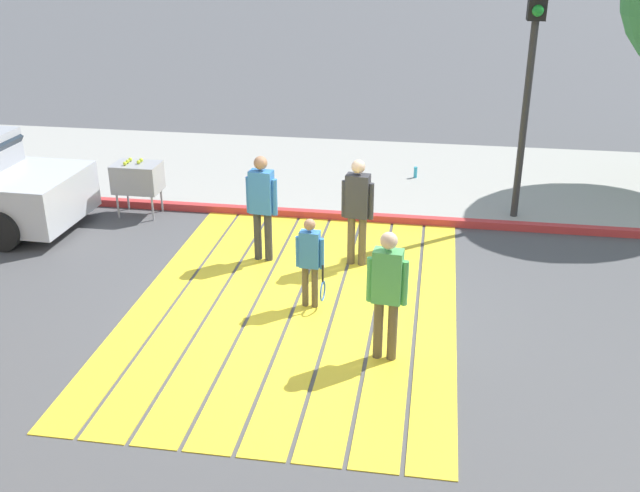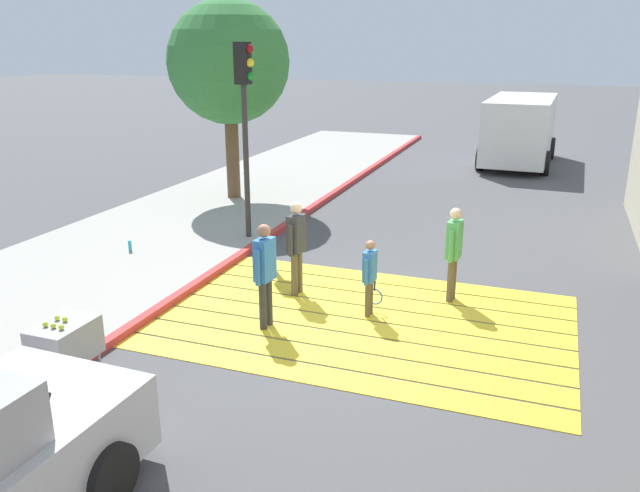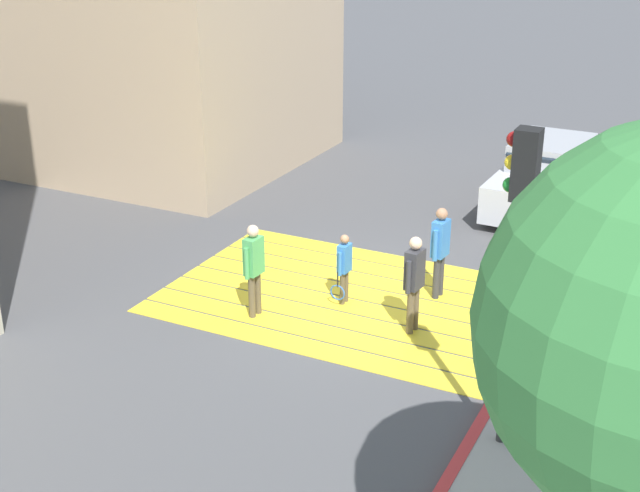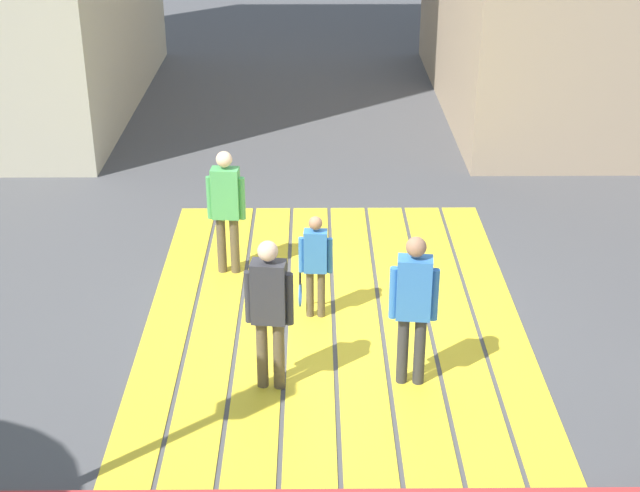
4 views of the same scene
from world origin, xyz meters
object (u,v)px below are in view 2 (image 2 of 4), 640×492
Objects in this scene: traffic_light_corner at (245,102)px; water_bottle at (130,246)px; pedestrian_adult_side at (265,269)px; street_tree at (232,66)px; pedestrian_child_with_racket at (370,274)px; pedestrian_adult_lead at (296,242)px; tennis_ball_cart at (65,342)px; pedestrian_adult_trailing at (454,248)px; van_down_street at (520,129)px.

traffic_light_corner is 19.27× the size of water_bottle.
pedestrian_adult_side is at bearing -60.67° from traffic_light_corner.
pedestrian_child_with_racket is (5.55, -6.15, -2.91)m from street_tree.
traffic_light_corner is at bearing 130.63° from pedestrian_adult_lead.
traffic_light_corner is at bearing 119.33° from pedestrian_adult_side.
street_tree is 4.15× the size of pedestrian_child_with_racket.
pedestrian_child_with_racket is (2.92, 3.59, 0.02)m from tennis_ball_cart.
pedestrian_adult_trailing is (4.06, 4.69, 0.26)m from tennis_ball_cart.
pedestrian_adult_side is (-2.52, -2.08, 0.02)m from pedestrian_adult_trailing.
pedestrian_adult_trailing is at bearing 13.88° from pedestrian_adult_lead.
pedestrian_adult_side is at bearing -140.56° from pedestrian_adult_trailing.
water_bottle is 6.63m from pedestrian_adult_trailing.
pedestrian_adult_trailing is (4.74, -1.86, -2.08)m from traffic_light_corner.
traffic_light_corner is 5.20m from pedestrian_child_with_racket.
pedestrian_adult_side reaches higher than pedestrian_adult_lead.
van_down_street reaches higher than pedestrian_adult_lead.
pedestrian_child_with_racket is (1.38, 0.98, -0.25)m from pedestrian_adult_side.
water_bottle is at bearing 169.82° from pedestrian_adult_lead.
pedestrian_adult_trailing is at bearing -90.79° from van_down_street.
van_down_street is 3.15× the size of pedestrian_adult_side.
traffic_light_corner is at bearing 95.91° from tennis_ball_cart.
street_tree is at bearing 121.45° from traffic_light_corner.
tennis_ball_cart reaches higher than water_bottle.
pedestrian_adult_side is at bearing -27.91° from water_bottle.
pedestrian_adult_lead is (-2.78, -14.15, -0.31)m from van_down_street.
van_down_street is 15.08m from water_bottle.
van_down_street is 18.70m from tennis_ball_cart.
traffic_light_corner is 5.50m from pedestrian_adult_trailing.
pedestrian_adult_lead is at bearing -10.18° from water_bottle.
pedestrian_adult_trailing is at bearing -37.08° from street_tree.
pedestrian_adult_lead reaches higher than water_bottle.
van_down_street is 4.11× the size of pedestrian_child_with_racket.
pedestrian_adult_side is at bearing 59.57° from tennis_ball_cart.
pedestrian_adult_trailing is (6.69, -5.06, -2.68)m from street_tree.
traffic_light_corner reaches higher than tennis_ball_cart.
traffic_light_corner reaches higher than water_bottle.
tennis_ball_cart is 6.21m from pedestrian_adult_trailing.
water_bottle is 5.60m from pedestrian_child_with_racket.
van_down_street is at bearing 80.13° from pedestrian_adult_side.
street_tree reaches higher than tennis_ball_cart.
water_bottle is 4.13m from pedestrian_adult_lead.
pedestrian_adult_side is (4.07, -2.16, 0.74)m from water_bottle.
van_down_street reaches higher than pedestrian_adult_trailing.
street_tree is at bearing 142.92° from pedestrian_adult_trailing.
pedestrian_adult_lead is at bearing 70.06° from tennis_ball_cart.
van_down_street is at bearing 89.21° from pedestrian_adult_trailing.
pedestrian_adult_lead is (1.47, 4.05, 0.27)m from tennis_ball_cart.
street_tree is 6.03m from water_bottle.
tennis_ball_cart is (0.68, -6.55, -2.34)m from traffic_light_corner.
pedestrian_adult_lead is at bearing -101.10° from van_down_street.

